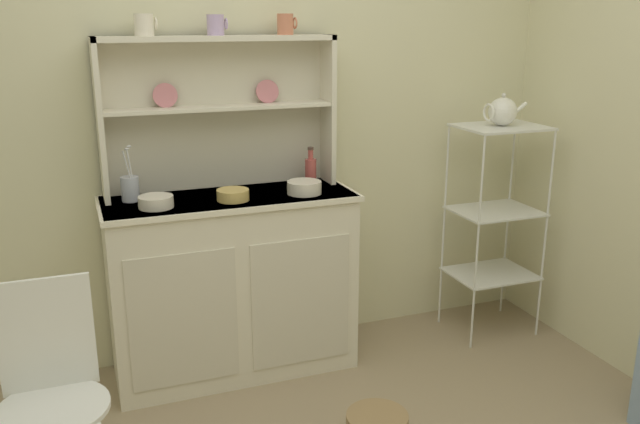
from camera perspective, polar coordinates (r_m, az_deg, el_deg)
wall_back at (r=3.30m, az=-6.47°, el=8.98°), size 3.84×0.05×2.50m
hutch_cabinet at (r=3.23m, az=-7.43°, el=-5.98°), size 1.16×0.45×0.87m
hutch_shelf_unit at (r=3.17m, az=-8.69°, el=9.29°), size 1.08×0.18×0.71m
bakers_rack at (r=3.65m, az=14.70°, el=0.64°), size 0.43×0.34×1.13m
wire_chair at (r=2.42m, az=-21.95°, el=-13.26°), size 0.36×0.36×0.85m
cup_cream_0 at (r=3.06m, az=-14.72°, el=15.14°), size 0.10×0.08×0.09m
cup_lilac_1 at (r=3.11m, az=-8.84°, el=15.44°), size 0.09×0.08×0.09m
cup_terracotta_2 at (r=3.19m, az=-2.94°, el=15.66°), size 0.09×0.07×0.09m
bowl_mixing_large at (r=2.96m, az=-13.78°, el=0.85°), size 0.15×0.15×0.05m
bowl_floral_medium at (r=3.02m, az=-7.41°, el=1.45°), size 0.14×0.14×0.05m
bowl_cream_small at (r=3.11m, az=-1.35°, el=2.10°), size 0.16×0.16×0.06m
jam_bottle at (r=3.27m, az=-0.80°, el=3.59°), size 0.06×0.06×0.18m
utensil_jar at (r=3.09m, az=-15.83°, el=1.97°), size 0.08×0.08×0.25m
porcelain_teapot at (r=3.55m, az=15.24°, el=8.24°), size 0.23×0.14×0.17m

